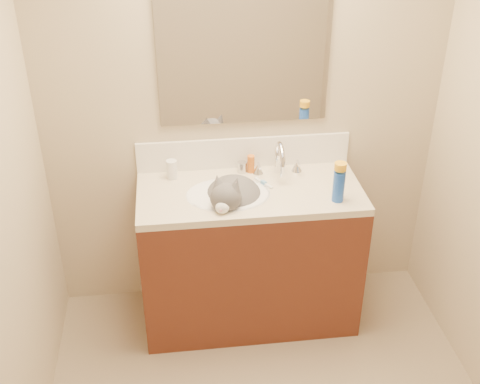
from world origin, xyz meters
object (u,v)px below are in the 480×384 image
object	(u,v)px
basin	(228,205)
pill_bottle	(172,169)
faucet	(279,162)
cat	(233,198)
amber_bottle	(251,164)
silver_jar	(242,167)
spray_can	(339,186)
vanity_cabinet	(249,258)

from	to	relation	value
basin	pill_bottle	distance (m)	0.38
basin	faucet	size ratio (longest dim) A/B	1.61
basin	pill_bottle	bearing A→B (deg)	143.66
cat	amber_bottle	bearing A→B (deg)	82.67
cat	silver_jar	world-z (taller)	cat
faucet	pill_bottle	bearing A→B (deg)	175.67
cat	pill_bottle	world-z (taller)	cat
basin	faucet	world-z (taller)	faucet
faucet	silver_jar	size ratio (longest dim) A/B	4.54
silver_jar	spray_can	bearing A→B (deg)	-39.04
pill_bottle	silver_jar	size ratio (longest dim) A/B	1.73
silver_jar	vanity_cabinet	bearing A→B (deg)	-85.39
basin	cat	distance (m)	0.05
vanity_cabinet	pill_bottle	world-z (taller)	pill_bottle
pill_bottle	amber_bottle	size ratio (longest dim) A/B	1.05
faucet	spray_can	world-z (taller)	faucet
faucet	spray_can	size ratio (longest dim) A/B	1.68
faucet	pill_bottle	world-z (taller)	faucet
amber_bottle	spray_can	bearing A→B (deg)	-41.81
basin	spray_can	distance (m)	0.59
vanity_cabinet	silver_jar	xyz separation A→B (m)	(-0.02, 0.20, 0.48)
vanity_cabinet	faucet	distance (m)	0.58
basin	faucet	bearing A→B (deg)	29.12
basin	spray_can	size ratio (longest dim) A/B	2.70
amber_bottle	spray_can	xyz separation A→B (m)	(0.40, -0.36, 0.03)
basin	faucet	xyz separation A→B (m)	(0.30, 0.17, 0.16)
vanity_cabinet	spray_can	bearing A→B (deg)	-20.52
vanity_cabinet	cat	world-z (taller)	cat
silver_jar	amber_bottle	world-z (taller)	amber_bottle
pill_bottle	silver_jar	world-z (taller)	pill_bottle
faucet	amber_bottle	world-z (taller)	faucet
basin	amber_bottle	xyz separation A→B (m)	(0.15, 0.23, 0.12)
spray_can	silver_jar	bearing A→B (deg)	140.96
cat	amber_bottle	xyz separation A→B (m)	(0.13, 0.23, 0.07)
faucet	cat	distance (m)	0.35
faucet	pill_bottle	distance (m)	0.59
pill_bottle	spray_can	distance (m)	0.91
silver_jar	basin	bearing A→B (deg)	-114.01
vanity_cabinet	pill_bottle	xyz separation A→B (m)	(-0.41, 0.18, 0.50)
basin	pill_bottle	xyz separation A→B (m)	(-0.29, 0.21, 0.12)
basin	amber_bottle	distance (m)	0.30
faucet	silver_jar	bearing A→B (deg)	161.52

